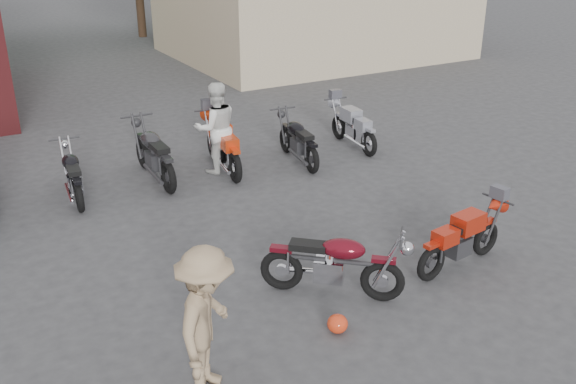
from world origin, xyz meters
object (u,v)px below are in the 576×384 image
sportbike (462,236)px  person_tan (207,321)px  person_light (216,128)px  row_bike_6 (353,125)px  row_bike_3 (153,151)px  row_bike_2 (72,172)px  row_bike_4 (223,143)px  row_bike_5 (298,138)px  helmet (338,324)px  vintage_motorcycle (335,260)px

sportbike → person_tan: 4.46m
person_light → row_bike_6: person_light is taller
person_light → row_bike_6: bearing=-175.9°
row_bike_3 → row_bike_2: bearing=95.2°
row_bike_2 → sportbike: bearing=-135.7°
person_light → row_bike_4: bearing=-161.3°
sportbike → row_bike_5: (0.17, 5.14, 0.04)m
helmet → row_bike_3: 6.20m
row_bike_2 → vintage_motorcycle: bearing=-150.5°
person_light → row_bike_4: 0.38m
person_tan → row_bike_2: (-0.09, 6.20, -0.36)m
sportbike → helmet: sportbike is taller
sportbike → row_bike_6: 5.65m
vintage_motorcycle → row_bike_5: vintage_motorcycle is taller
row_bike_5 → row_bike_6: size_ratio=1.03×
row_bike_2 → row_bike_3: size_ratio=0.85×
vintage_motorcycle → row_bike_3: 5.47m
sportbike → row_bike_2: (-4.49, 5.56, 0.01)m
vintage_motorcycle → person_tan: 2.48m
vintage_motorcycle → person_light: bearing=125.9°
person_light → person_tan: (-2.83, -6.13, -0.06)m
helmet → row_bike_6: (4.34, 5.84, 0.41)m
row_bike_4 → row_bike_5: size_ratio=1.08×
helmet → row_bike_2: 6.35m
person_tan → row_bike_2: 6.21m
vintage_motorcycle → row_bike_3: row_bike_3 is taller
helmet → row_bike_4: 6.13m
person_tan → row_bike_5: 7.38m
vintage_motorcycle → row_bike_4: size_ratio=0.95×
sportbike → helmet: 2.64m
person_light → vintage_motorcycle: bearing=90.2°
vintage_motorcycle → row_bike_2: size_ratio=1.08×
person_tan → row_bike_3: 6.52m
row_bike_3 → helmet: bearing=-176.8°
vintage_motorcycle → row_bike_6: size_ratio=1.06×
row_bike_3 → row_bike_5: size_ratio=1.12×
helmet → row_bike_4: bearing=79.2°
vintage_motorcycle → row_bike_6: 6.41m
helmet → row_bike_2: bearing=107.6°
row_bike_5 → sportbike: bearing=-174.8°
helmet → person_tan: bearing=-175.1°
helmet → person_light: size_ratio=0.14×
person_tan → row_bike_4: 6.85m
row_bike_2 → row_bike_6: 6.26m
person_tan → row_bike_6: bearing=-6.5°
vintage_motorcycle → row_bike_5: 5.38m
row_bike_5 → row_bike_4: bearing=83.7°
helmet → row_bike_5: (2.73, 5.62, 0.43)m
row_bike_2 → person_tan: bearing=-173.8°
sportbike → person_tan: size_ratio=0.99×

